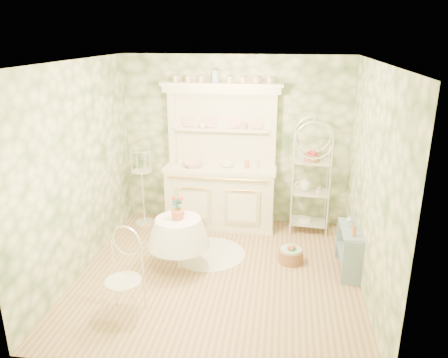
# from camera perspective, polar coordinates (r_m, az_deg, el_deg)

# --- Properties ---
(floor) EXTENTS (3.60, 3.60, 0.00)m
(floor) POSITION_cam_1_polar(r_m,az_deg,el_deg) (5.87, -0.70, -12.28)
(floor) COLOR tan
(floor) RESTS_ON ground
(ceiling) EXTENTS (3.60, 3.60, 0.00)m
(ceiling) POSITION_cam_1_polar(r_m,az_deg,el_deg) (5.04, -0.82, 15.06)
(ceiling) COLOR white
(ceiling) RESTS_ON floor
(wall_left) EXTENTS (3.60, 3.60, 0.00)m
(wall_left) POSITION_cam_1_polar(r_m,az_deg,el_deg) (5.84, -18.49, 1.09)
(wall_left) COLOR #EEEBC1
(wall_left) RESTS_ON floor
(wall_right) EXTENTS (3.60, 3.60, 0.00)m
(wall_right) POSITION_cam_1_polar(r_m,az_deg,el_deg) (5.34, 18.69, -0.53)
(wall_right) COLOR #EEEBC1
(wall_right) RESTS_ON floor
(wall_back) EXTENTS (3.60, 3.60, 0.00)m
(wall_back) POSITION_cam_1_polar(r_m,az_deg,el_deg) (7.02, 1.49, 4.92)
(wall_back) COLOR #EEEBC1
(wall_back) RESTS_ON floor
(wall_front) EXTENTS (3.60, 3.60, 0.00)m
(wall_front) POSITION_cam_1_polar(r_m,az_deg,el_deg) (3.67, -5.08, -8.46)
(wall_front) COLOR #EEEBC1
(wall_front) RESTS_ON floor
(kitchen_dresser) EXTENTS (1.87, 0.61, 2.29)m
(kitchen_dresser) POSITION_cam_1_polar(r_m,az_deg,el_deg) (6.83, -0.47, 2.75)
(kitchen_dresser) COLOR white
(kitchen_dresser) RESTS_ON floor
(bakers_rack) EXTENTS (0.62, 0.46, 1.88)m
(bakers_rack) POSITION_cam_1_polar(r_m,az_deg,el_deg) (6.83, 11.27, 0.58)
(bakers_rack) COLOR white
(bakers_rack) RESTS_ON floor
(side_shelf) EXTENTS (0.37, 0.78, 0.64)m
(side_shelf) POSITION_cam_1_polar(r_m,az_deg,el_deg) (6.01, 16.02, -8.78)
(side_shelf) COLOR #7E9BAD
(side_shelf) RESTS_ON floor
(round_table) EXTENTS (0.83, 0.83, 0.69)m
(round_table) POSITION_cam_1_polar(r_m,az_deg,el_deg) (5.88, -5.91, -8.49)
(round_table) COLOR white
(round_table) RESTS_ON floor
(cafe_chair) EXTENTS (0.51, 0.51, 0.95)m
(cafe_chair) POSITION_cam_1_polar(r_m,az_deg,el_deg) (4.97, -13.03, -12.63)
(cafe_chair) COLOR white
(cafe_chair) RESTS_ON floor
(birdcage_stand) EXTENTS (0.38, 0.38, 1.46)m
(birdcage_stand) POSITION_cam_1_polar(r_m,az_deg,el_deg) (7.15, -10.64, -0.34)
(birdcage_stand) COLOR white
(birdcage_stand) RESTS_ON floor
(floor_basket) EXTENTS (0.37, 0.37, 0.19)m
(floor_basket) POSITION_cam_1_polar(r_m,az_deg,el_deg) (6.17, 8.70, -9.86)
(floor_basket) COLOR #A06B4C
(floor_basket) RESTS_ON floor
(lace_rug) EXTENTS (1.21, 1.21, 0.01)m
(lace_rug) POSITION_cam_1_polar(r_m,az_deg,el_deg) (6.34, -1.94, -9.71)
(lace_rug) COLOR white
(lace_rug) RESTS_ON floor
(bowl_floral) EXTENTS (0.41, 0.41, 0.08)m
(bowl_floral) POSITION_cam_1_polar(r_m,az_deg,el_deg) (6.86, -4.03, 1.68)
(bowl_floral) COLOR white
(bowl_floral) RESTS_ON kitchen_dresser
(bowl_white) EXTENTS (0.28, 0.28, 0.07)m
(bowl_white) POSITION_cam_1_polar(r_m,az_deg,el_deg) (6.85, 0.44, 1.68)
(bowl_white) COLOR white
(bowl_white) RESTS_ON kitchen_dresser
(cup_left) EXTENTS (0.13, 0.13, 0.09)m
(cup_left) POSITION_cam_1_polar(r_m,az_deg,el_deg) (6.92, -2.84, 6.91)
(cup_left) COLOR white
(cup_left) RESTS_ON kitchen_dresser
(cup_right) EXTENTS (0.14, 0.14, 0.10)m
(cup_right) POSITION_cam_1_polar(r_m,az_deg,el_deg) (6.83, 2.59, 6.76)
(cup_right) COLOR white
(cup_right) RESTS_ON kitchen_dresser
(potted_geranium) EXTENTS (0.16, 0.12, 0.27)m
(potted_geranium) POSITION_cam_1_polar(r_m,az_deg,el_deg) (5.69, -6.16, -3.85)
(potted_geranium) COLOR #3F7238
(potted_geranium) RESTS_ON round_table
(bottle_amber) EXTENTS (0.08, 0.08, 0.17)m
(bottle_amber) POSITION_cam_1_polar(r_m,az_deg,el_deg) (5.67, 16.61, -6.50)
(bottle_amber) COLOR #CA743B
(bottle_amber) RESTS_ON side_shelf
(bottle_blue) EXTENTS (0.06, 0.06, 0.10)m
(bottle_blue) POSITION_cam_1_polar(r_m,az_deg,el_deg) (5.88, 16.19, -5.84)
(bottle_blue) COLOR #8EA8CD
(bottle_blue) RESTS_ON side_shelf
(bottle_glass) EXTENTS (0.09, 0.09, 0.10)m
(bottle_glass) POSITION_cam_1_polar(r_m,az_deg,el_deg) (6.05, 16.06, -5.18)
(bottle_glass) COLOR silver
(bottle_glass) RESTS_ON side_shelf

